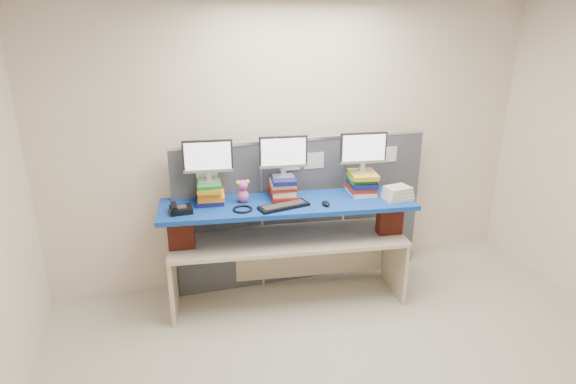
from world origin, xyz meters
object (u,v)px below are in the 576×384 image
object	(u,v)px
monitor_left	(208,158)
desk_phone	(180,209)
desk	(288,250)
blue_board	(288,204)
keyboard	(284,206)
monitor_right	(363,150)
monitor_center	(283,154)

from	to	relation	value
monitor_left	desk_phone	distance (m)	0.51
desk	blue_board	world-z (taller)	blue_board
keyboard	desk_phone	bearing A→B (deg)	159.11
monitor_right	keyboard	world-z (taller)	monitor_right
keyboard	blue_board	bearing A→B (deg)	45.66
monitor_right	keyboard	bearing A→B (deg)	-163.20
monitor_center	desk_phone	distance (m)	1.04
blue_board	keyboard	size ratio (longest dim) A/B	4.84
blue_board	desk_phone	distance (m)	0.97
desk	keyboard	distance (m)	0.52
monitor_left	monitor_center	bearing A→B (deg)	-0.00
monitor_right	desk_phone	bearing A→B (deg)	-173.13
desk	keyboard	xyz separation A→B (m)	(-0.07, -0.11, 0.51)
desk	desk_phone	distance (m)	1.10
monitor_left	monitor_right	bearing A→B (deg)	0.00
monitor_right	desk	bearing A→B (deg)	-170.81
blue_board	keyboard	xyz separation A→B (m)	(-0.07, -0.11, 0.04)
monitor_left	monitor_center	size ratio (longest dim) A/B	1.00
monitor_center	keyboard	bearing A→B (deg)	-97.93
monitor_left	monitor_center	distance (m)	0.68
desk_phone	blue_board	bearing A→B (deg)	-4.26
desk	monitor_center	xyz separation A→B (m)	(-0.01, 0.12, 0.92)
desk	blue_board	distance (m)	0.47
monitor_right	keyboard	distance (m)	0.92
desk_phone	monitor_left	bearing A→B (deg)	28.56
monitor_right	monitor_left	bearing A→B (deg)	-180.00
monitor_center	monitor_right	world-z (taller)	monitor_right
monitor_left	monitor_right	distance (m)	1.43
desk_phone	monitor_right	bearing A→B (deg)	-2.48
monitor_center	keyboard	size ratio (longest dim) A/B	0.92
desk	desk_phone	xyz separation A→B (m)	(-0.97, 0.03, 0.52)
monitor_right	desk_phone	xyz separation A→B (m)	(-1.71, 0.01, -0.40)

